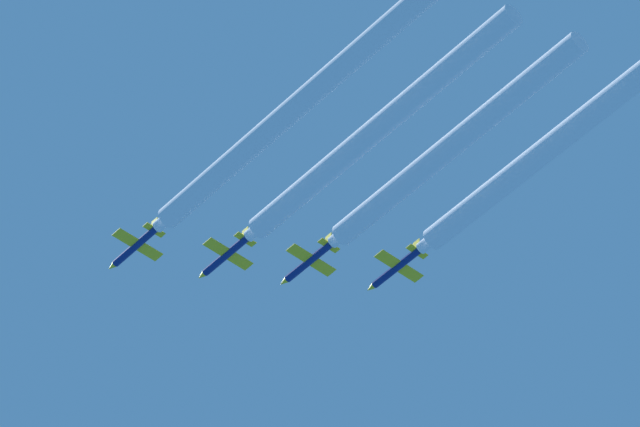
# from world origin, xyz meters

# --- Properties ---
(jet_lead) EXTENTS (7.54, 10.98, 2.64)m
(jet_lead) POSITION_xyz_m (-13.64, 11.69, 234.32)
(jet_lead) COLOR navy
(jet_second_echelon) EXTENTS (7.54, 10.98, 2.64)m
(jet_second_echelon) POSITION_xyz_m (-3.77, 4.22, 233.42)
(jet_second_echelon) COLOR navy
(jet_third_echelon) EXTENTS (7.54, 10.98, 2.64)m
(jet_third_echelon) POSITION_xyz_m (4.44, -3.61, 231.75)
(jet_third_echelon) COLOR navy
(jet_fourth_echelon) EXTENTS (7.54, 10.98, 2.64)m
(jet_fourth_echelon) POSITION_xyz_m (13.60, -11.21, 230.92)
(jet_fourth_echelon) COLOR navy
(smoke_trail_lead) EXTENTS (3.18, 56.62, 3.18)m
(smoke_trail_lead) POSITION_xyz_m (-13.64, -21.65, 234.29)
(smoke_trail_lead) COLOR white
(smoke_trail_second_echelon) EXTENTS (3.18, 51.21, 3.18)m
(smoke_trail_second_echelon) POSITION_xyz_m (-3.77, -26.42, 233.40)
(smoke_trail_second_echelon) COLOR white
(smoke_trail_third_echelon) EXTENTS (3.18, 46.63, 3.18)m
(smoke_trail_third_echelon) POSITION_xyz_m (4.44, -31.96, 231.73)
(smoke_trail_third_echelon) COLOR white
(smoke_trail_fourth_echelon) EXTENTS (3.18, 57.68, 3.18)m
(smoke_trail_fourth_echelon) POSITION_xyz_m (13.60, -45.08, 230.89)
(smoke_trail_fourth_echelon) COLOR white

